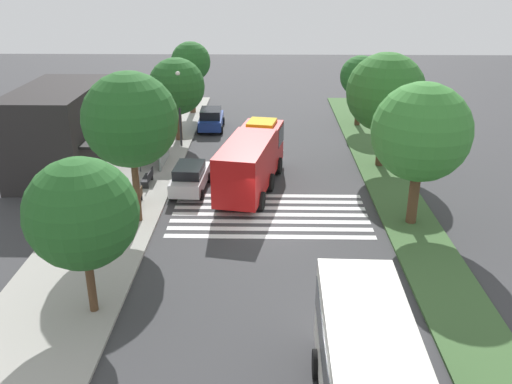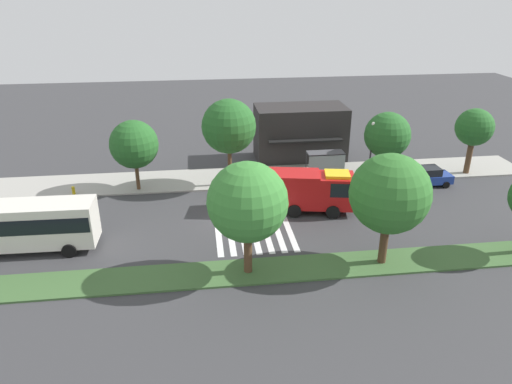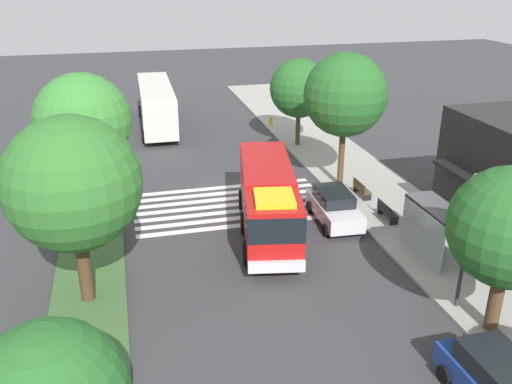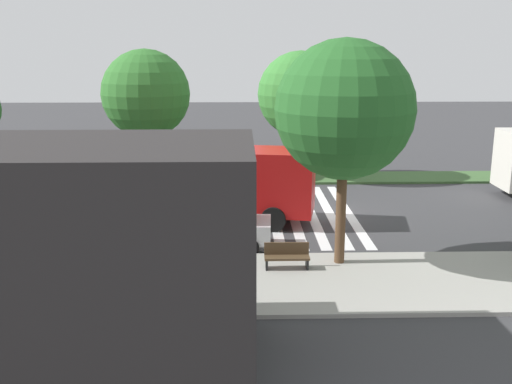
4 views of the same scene
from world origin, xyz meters
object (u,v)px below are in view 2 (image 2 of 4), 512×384
object	(u,v)px
transit_bus	(10,224)
median_tree_west	(390,194)
parked_car_mid	(427,176)
sidewalk_tree_center	(387,135)
bench_west_of_shelter	(251,177)
median_tree_far_west	(248,202)
sidewalk_tree_far_west	(134,145)
street_lamp	(371,146)
fire_truck	(299,189)
bench_near_shelter	(284,175)
sidewalk_tree_west	(229,127)
bus_stop_shelter	(326,160)
fire_hydrant	(73,190)
parked_car_west	(283,184)
sidewalk_tree_east	(474,128)

from	to	relation	value
transit_bus	median_tree_west	bearing A→B (deg)	170.33
parked_car_mid	median_tree_west	distance (m)	15.94
sidewalk_tree_center	bench_west_of_shelter	bearing A→B (deg)	177.64
median_tree_far_west	sidewalk_tree_far_west	bearing A→B (deg)	119.95
street_lamp	sidewalk_tree_far_west	xyz separation A→B (m)	(-21.56, 0.40, 0.88)
sidewalk_tree_far_west	parked_car_mid	bearing A→B (deg)	-4.74
fire_truck	bench_near_shelter	size ratio (longest dim) A/B	6.15
transit_bus	sidewalk_tree_center	world-z (taller)	sidewalk_tree_center
bench_near_shelter	parked_car_mid	bearing A→B (deg)	-11.91
bench_west_of_shelter	median_tree_far_west	xyz separation A→B (m)	(-1.92, -15.15, 4.51)
street_lamp	sidewalk_tree_west	size ratio (longest dim) A/B	0.70
bench_near_shelter	sidewalk_tree_center	world-z (taller)	sidewalk_tree_center
bus_stop_shelter	fire_hydrant	distance (m)	23.26
bus_stop_shelter	median_tree_west	distance (m)	15.50
bus_stop_shelter	median_tree_far_west	bearing A→B (deg)	-121.17
bus_stop_shelter	transit_bus	bearing A→B (deg)	-157.71
fire_truck	parked_car_west	distance (m)	4.00
sidewalk_tree_far_west	fire_hydrant	xyz separation A→B (m)	(-5.60, -0.50, -3.88)
parked_car_west	parked_car_mid	bearing A→B (deg)	3.03
parked_car_west	median_tree_far_west	world-z (taller)	median_tree_far_west
bus_stop_shelter	sidewalk_tree_far_west	distance (m)	17.77
sidewalk_tree_far_west	bench_near_shelter	bearing A→B (deg)	2.23
transit_bus	street_lamp	distance (m)	30.66
transit_bus	sidewalk_tree_center	xyz separation A→B (m)	(30.76, 9.79, 2.19)
parked_car_mid	sidewalk_tree_center	distance (m)	5.27
transit_bus	street_lamp	xyz separation A→B (m)	(29.16, 9.39, 1.37)
bus_stop_shelter	sidewalk_tree_far_west	xyz separation A→B (m)	(-17.59, -0.54, 2.48)
parked_car_west	sidewalk_tree_west	xyz separation A→B (m)	(-4.56, 2.20, 4.81)
sidewalk_tree_east	sidewalk_tree_center	bearing A→B (deg)	180.00
street_lamp	transit_bus	bearing A→B (deg)	-162.15
median_tree_west	fire_hydrant	xyz separation A→B (m)	(-23.09, 14.12, -4.65)
sidewalk_tree_west	bench_near_shelter	bearing A→B (deg)	5.78
street_lamp	fire_hydrant	world-z (taller)	street_lamp
parked_car_west	transit_bus	distance (m)	21.92
bus_stop_shelter	street_lamp	xyz separation A→B (m)	(3.97, -0.94, 1.61)
median_tree_far_west	median_tree_west	distance (m)	9.06
sidewalk_tree_east	fire_hydrant	world-z (taller)	sidewalk_tree_east
parked_car_west	fire_hydrant	bearing A→B (deg)	177.81
parked_car_west	bus_stop_shelter	distance (m)	5.50
parked_car_west	bench_near_shelter	bearing A→B (deg)	79.36
fire_truck	transit_bus	distance (m)	21.55
sidewalk_tree_east	parked_car_mid	bearing A→B (deg)	-157.12
fire_truck	sidewalk_tree_far_west	world-z (taller)	sidewalk_tree_far_west
sidewalk_tree_far_west	sidewalk_tree_west	xyz separation A→B (m)	(8.37, 0.00, 1.32)
parked_car_mid	bench_near_shelter	xyz separation A→B (m)	(-12.94, 2.73, -0.32)
bus_stop_shelter	sidewalk_tree_center	distance (m)	6.10
fire_truck	bus_stop_shelter	size ratio (longest dim) A/B	2.81
fire_truck	parked_car_mid	distance (m)	13.50
bench_west_of_shelter	street_lamp	world-z (taller)	street_lamp
sidewalk_tree_west	sidewalk_tree_east	bearing A→B (deg)	0.00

